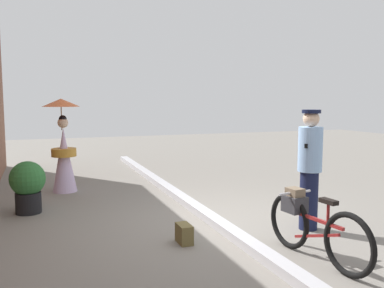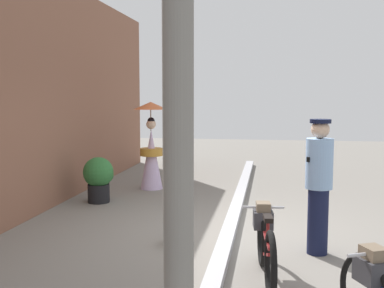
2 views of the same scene
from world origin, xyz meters
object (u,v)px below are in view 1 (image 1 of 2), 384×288
Objects in this scene: bicycle_near_officer at (312,225)px; backpack_on_pavement at (185,233)px; potted_plant_by_door at (28,184)px; person_with_parasol at (63,147)px; person_officer at (310,166)px.

backpack_on_pavement is at bearing 49.98° from bicycle_near_officer.
potted_plant_by_door is 2.99m from backpack_on_pavement.
person_with_parasol is at bearing -24.28° from potted_plant_by_door.
bicycle_near_officer is 5.61× the size of backpack_on_pavement.
potted_plant_by_door is at bearing 58.38° from person_officer.
backpack_on_pavement is at bearing -160.98° from person_with_parasol.
person_with_parasol is at bearing 19.02° from backpack_on_pavement.
backpack_on_pavement is at bearing -139.63° from potted_plant_by_door.
person_with_parasol is (4.73, 2.50, 0.50)m from bicycle_near_officer.
person_with_parasol reaches higher than bicycle_near_officer.
potted_plant_by_door is (-1.44, 0.65, -0.43)m from person_with_parasol.
potted_plant_by_door is at bearing 40.37° from backpack_on_pavement.
potted_plant_by_door is 2.92× the size of backpack_on_pavement.
person_officer is 2.00× the size of potted_plant_by_door.
person_officer reaches higher than potted_plant_by_door.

